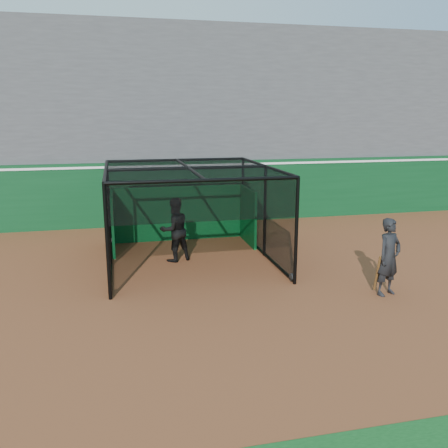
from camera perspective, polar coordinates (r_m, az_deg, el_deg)
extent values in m
plane|color=brown|center=(11.31, -1.42, -9.38)|extent=(120.00, 120.00, 0.00)
cube|color=#0B3D1B|center=(19.11, -6.55, 3.76)|extent=(50.00, 0.45, 2.50)
cube|color=white|center=(18.96, -6.64, 7.04)|extent=(50.00, 0.50, 0.08)
cube|color=#4C4C4F|center=(22.72, -7.86, 11.85)|extent=(50.00, 7.85, 7.75)
cube|color=#4C4C4F|center=(26.44, -8.91, 21.71)|extent=(50.00, 0.30, 1.20)
cube|color=#074E1F|center=(16.58, -5.48, 1.30)|extent=(4.56, 0.10, 1.90)
cylinder|color=black|center=(11.95, -13.52, -7.94)|extent=(0.08, 0.22, 0.22)
cylinder|color=black|center=(12.73, 8.17, -6.37)|extent=(0.08, 0.22, 0.22)
cylinder|color=black|center=(16.57, -13.44, -2.00)|extent=(0.08, 0.22, 0.22)
cylinder|color=black|center=(17.14, 2.40, -1.14)|extent=(0.08, 0.22, 0.22)
imported|color=black|center=(14.19, -5.97, -0.69)|extent=(1.12, 1.00, 1.92)
imported|color=black|center=(12.14, 19.23, -3.78)|extent=(0.81, 0.66, 1.91)
cylinder|color=#593819|center=(12.17, 17.96, -5.63)|extent=(0.15, 0.37, 0.96)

